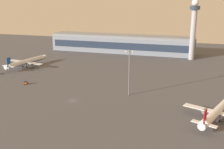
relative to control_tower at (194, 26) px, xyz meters
The scene contains 7 objects.
ground_plane 132.62m from the control_tower, 115.25° to the right, with size 416.00×416.00×0.00m, color #4C4C51.
terminal_building 68.96m from the control_tower, 167.60° to the left, with size 135.49×22.40×16.40m.
control_tower is the anchor object (origin of this frame).
airplane_taxiway_distant 122.92m from the control_tower, 83.35° to the right, with size 28.56×36.25×9.66m.
airplane_near_gate 136.33m from the control_tower, 151.90° to the right, with size 31.23×39.89×10.29m.
pushback_tug 140.49m from the control_tower, 132.97° to the right, with size 2.79×3.52×2.05m.
apron_light_central 105.82m from the control_tower, 106.40° to the right, with size 4.80×0.90×24.40m.
Camera 1 is at (58.13, -120.67, 51.50)m, focal length 44.26 mm.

